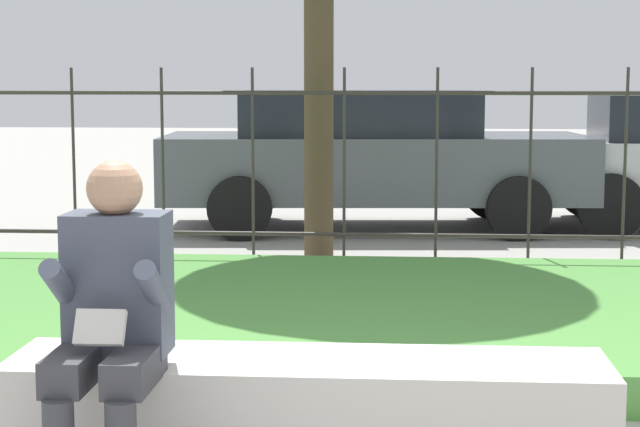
% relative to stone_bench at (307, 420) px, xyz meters
% --- Properties ---
extents(stone_bench, '(2.38, 0.54, 0.45)m').
position_rel_stone_bench_xyz_m(stone_bench, '(0.00, 0.00, 0.00)').
color(stone_bench, beige).
rests_on(stone_bench, ground_plane).
extents(person_seated_reader, '(0.42, 0.73, 1.25)m').
position_rel_stone_bench_xyz_m(person_seated_reader, '(-0.70, -0.30, 0.48)').
color(person_seated_reader, black).
rests_on(person_seated_reader, ground_plane).
extents(grass_berm, '(9.23, 3.26, 0.21)m').
position_rel_stone_bench_xyz_m(grass_berm, '(0.29, 2.33, -0.10)').
color(grass_berm, '#4C893D').
rests_on(grass_berm, ground_plane).
extents(iron_fence, '(7.23, 0.03, 1.64)m').
position_rel_stone_bench_xyz_m(iron_fence, '(0.29, 4.26, 0.66)').
color(iron_fence, '#332D28').
rests_on(iron_fence, ground_plane).
extents(car_parked_center, '(4.45, 2.06, 1.43)m').
position_rel_stone_bench_xyz_m(car_parked_center, '(0.07, 6.97, 0.56)').
color(car_parked_center, '#4C5156').
rests_on(car_parked_center, ground_plane).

